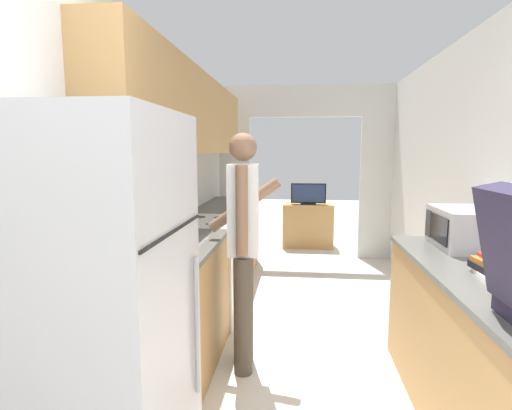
{
  "coord_description": "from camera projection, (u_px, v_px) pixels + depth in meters",
  "views": [
    {
      "loc": [
        -0.07,
        -0.86,
        1.57
      ],
      "look_at": [
        -0.45,
        2.65,
        1.09
      ],
      "focal_mm": 28.0,
      "sensor_mm": 36.0,
      "label": 1
    }
  ],
  "objects": [
    {
      "name": "wall_left",
      "position": [
        162.0,
        154.0,
        3.27
      ],
      "size": [
        0.38,
        7.39,
        2.5
      ],
      "color": "silver",
      "rests_on": "ground_plane"
    },
    {
      "name": "wall_right",
      "position": [
        506.0,
        200.0,
        2.61
      ],
      "size": [
        0.06,
        7.39,
        2.5
      ],
      "color": "silver",
      "rests_on": "ground_plane"
    },
    {
      "name": "wall_far_with_doorway",
      "position": [
        304.0,
        160.0,
        5.81
      ],
      "size": [
        2.9,
        0.06,
        2.5
      ],
      "color": "silver",
      "rests_on": "ground_plane"
    },
    {
      "name": "counter_left",
      "position": [
        210.0,
        262.0,
        3.99
      ],
      "size": [
        0.62,
        3.65,
        0.92
      ],
      "color": "#B2844C",
      "rests_on": "ground_plane"
    },
    {
      "name": "counter_right",
      "position": [
        496.0,
        368.0,
        2.05
      ],
      "size": [
        0.62,
        2.15,
        0.92
      ],
      "color": "#B2844C",
      "rests_on": "ground_plane"
    },
    {
      "name": "refrigerator",
      "position": [
        100.0,
        316.0,
        1.71
      ],
      "size": [
        0.71,
        0.77,
        1.73
      ],
      "color": "#B7B7BC",
      "rests_on": "ground_plane"
    },
    {
      "name": "range_oven",
      "position": [
        206.0,
        267.0,
        3.81
      ],
      "size": [
        0.66,
        0.79,
        1.06
      ],
      "color": "white",
      "rests_on": "ground_plane"
    },
    {
      "name": "person",
      "position": [
        243.0,
        245.0,
        2.8
      ],
      "size": [
        0.54,
        0.39,
        1.69
      ],
      "rotation": [
        0.0,
        0.0,
        1.64
      ],
      "color": "#4C4238",
      "rests_on": "ground_plane"
    },
    {
      "name": "microwave",
      "position": [
        465.0,
        228.0,
        2.68
      ],
      "size": [
        0.37,
        0.52,
        0.26
      ],
      "color": "#B7B7BC",
      "rests_on": "counter_right"
    },
    {
      "name": "book_stack",
      "position": [
        502.0,
        270.0,
        2.03
      ],
      "size": [
        0.27,
        0.31,
        0.11
      ],
      "color": "white",
      "rests_on": "counter_right"
    },
    {
      "name": "tv_cabinet",
      "position": [
        308.0,
        225.0,
        6.55
      ],
      "size": [
        0.81,
        0.42,
        0.71
      ],
      "color": "#B2844C",
      "rests_on": "ground_plane"
    },
    {
      "name": "television",
      "position": [
        308.0,
        194.0,
        6.43
      ],
      "size": [
        0.56,
        0.16,
        0.34
      ],
      "color": "black",
      "rests_on": "tv_cabinet"
    }
  ]
}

